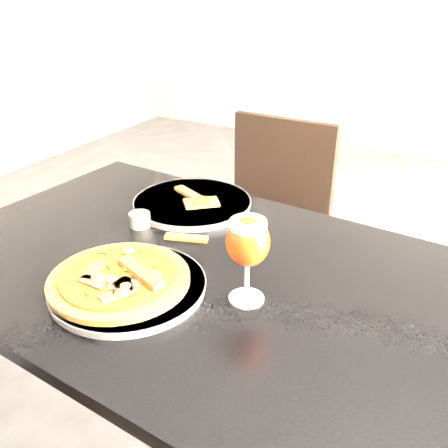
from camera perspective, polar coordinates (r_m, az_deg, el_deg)
The scene contains 10 objects.
ground at distance 1.82m, azimuth 1.18°, elevation -20.10°, with size 6.00×6.00×0.00m, color #4B4C4E.
dining_table at distance 1.18m, azimuth -4.19°, elevation -8.07°, with size 1.25×0.88×0.75m.
chair_far at distance 1.83m, azimuth 4.88°, elevation -0.93°, with size 0.41×0.41×0.88m.
plate_main at distance 1.04m, azimuth -10.90°, elevation -7.01°, with size 0.32×0.32×0.02m, color silver.
pizza at distance 1.04m, azimuth -11.86°, elevation -6.08°, with size 0.29×0.29×0.03m.
plate_second at distance 1.39m, azimuth -3.64°, elevation 2.42°, with size 0.32×0.32×0.02m, color silver.
crust_scraps at distance 1.38m, azimuth -3.09°, elevation 2.85°, with size 0.17×0.12×0.01m.
loose_crust at distance 1.22m, azimuth -4.34°, elevation -1.57°, with size 0.11×0.02×0.01m, color brown.
sauce_cup at distance 1.29m, azimuth -9.61°, elevation 0.56°, with size 0.05×0.05×0.04m.
beer_glass at distance 0.94m, azimuth 2.73°, elevation -2.14°, with size 0.09×0.09×0.18m.
Camera 1 is at (0.58, -1.10, 1.33)m, focal length 40.00 mm.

